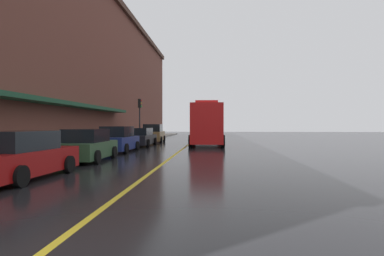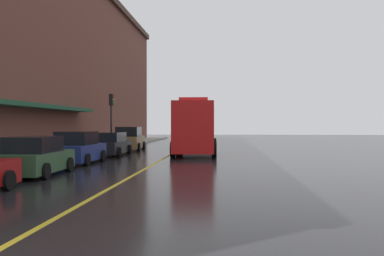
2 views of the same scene
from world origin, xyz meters
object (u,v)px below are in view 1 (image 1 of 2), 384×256
Objects in this scene: parked_car_3 at (118,140)px; parked_car_1 at (21,156)px; parked_car_4 at (141,137)px; parking_meter_0 at (135,132)px; fire_truck at (207,125)px; parking_meter_1 at (15,144)px; traffic_light_near at (140,112)px; parked_car_2 at (88,146)px; parked_car_5 at (153,134)px.

parked_car_1 is at bearing -178.97° from parked_car_3.
parked_car_4 is 4.09m from parking_meter_0.
parked_car_3 is at bearing 179.09° from parked_car_4.
parking_meter_0 is (-1.36, 9.90, 0.27)m from parked_car_3.
parking_meter_1 is at bearing -24.08° from fire_truck.
parked_car_3 is 0.98× the size of traffic_light_near.
traffic_light_near reaches higher than parked_car_2.
parked_car_3 is 11.98m from traffic_light_near.
parked_car_1 is 1.06× the size of parked_car_5.
fire_truck is 7.19× the size of parking_meter_0.
parked_car_1 is 19.53m from fire_truck.
parked_car_2 is (0.09, 5.38, -0.00)m from parked_car_1.
parked_car_2 is 0.90× the size of parked_car_4.
parked_car_2 is at bearing 177.84° from parked_car_5.
parked_car_4 is (0.02, 11.44, -0.02)m from parked_car_2.
fire_truck is at bearing -14.73° from parked_car_1.
traffic_light_near is at bearing 101.41° from parked_car_5.
parked_car_3 is 0.87× the size of parked_car_4.
parked_car_2 is 15.32m from parking_meter_0.
parked_car_1 reaches higher than parking_meter_0.
parked_car_4 is (0.11, 16.83, -0.02)m from parked_car_1.
parking_meter_0 and parking_meter_1 have the same top height.
parked_car_5 is 3.29× the size of parking_meter_0.
parking_meter_0 is 1.00× the size of parking_meter_1.
parked_car_4 is at bearing 84.41° from parking_meter_1.
parked_car_4 is 1.13× the size of traffic_light_near.
fire_truck is 8.00m from traffic_light_near.
parked_car_3 is (-0.09, 5.34, 0.05)m from parked_car_2.
fire_truck is (5.53, 1.85, 1.05)m from parked_car_4.
traffic_light_near is at bearing -119.75° from fire_truck.
parked_car_4 is 3.64× the size of parking_meter_1.
parked_car_1 reaches higher than parking_meter_1.
parking_meter_0 is 0.31× the size of traffic_light_near.
traffic_light_near is at bearing 88.01° from parking_meter_0.
parking_meter_1 is at bearing 38.84° from parked_car_1.
parked_car_4 is 3.64× the size of parking_meter_0.
parked_car_5 reaches higher than parking_meter_1.
parked_car_3 is at bearing -36.90° from fire_truck.
parked_car_3 reaches higher than parked_car_4.
traffic_light_near reaches higher than fire_truck.
parked_car_2 is at bearing -178.03° from parked_car_3.
parking_meter_0 is (-7.00, 1.95, -0.72)m from fire_truck.
parked_car_3 is 9.79m from fire_truck.
fire_truck is 7.19× the size of parking_meter_1.
parked_car_1 is 3.49× the size of parking_meter_1.
parked_car_5 is at bearing -1.18° from parked_car_2.
parked_car_1 is 22.56m from traffic_light_near.
traffic_light_near is at bearing 14.30° from parked_car_4.
parking_meter_0 is (-1.41, -2.10, 0.19)m from parked_car_5.
traffic_light_near is at bearing 7.37° from parked_car_3.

